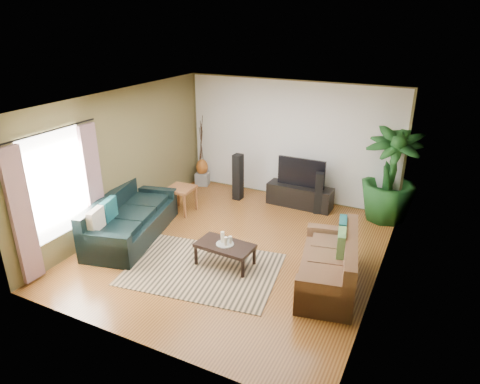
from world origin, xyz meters
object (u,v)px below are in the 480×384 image
Objects in this scene: tv_stand at (300,196)px; pedestal at (202,179)px; television at (301,172)px; vase at (202,167)px; sofa_left at (132,217)px; sofa_right at (328,261)px; side_table at (181,200)px; potted_plant at (390,175)px; speaker_right at (319,193)px; speaker_left at (238,177)px; coffee_table at (225,254)px.

tv_stand is 2.63m from pedestal.
television reaches higher than vase.
sofa_left is 1.25× the size of sofa_right.
side_table is at bearing -74.98° from vase.
speaker_right is at bearing -166.01° from potted_plant.
speaker_left is 1.89m from speaker_right.
sofa_left is 2.35× the size of coffee_table.
side_table is at bearing -168.35° from speaker_right.
television reaches higher than pedestal.
tv_stand is 1.47m from speaker_left.
speaker_left is (-1.42, -0.26, -0.26)m from television.
coffee_table is 0.67× the size of tv_stand.
sofa_left is at bearing -145.06° from potted_plant.
tv_stand is at bearing 11.90° from speaker_left.
sofa_right is at bearing -19.55° from side_table.
sofa_right is 3.20× the size of side_table.
sofa_left is 1.39m from side_table.
speaker_right is at bearing -21.10° from television.
sofa_left reaches higher than coffee_table.
television is at bearing -54.20° from sofa_left.
vase is at bearing 0.00° from pedestal.
speaker_right is 3.11m from vase.
speaker_right is 1.48m from potted_plant.
potted_plant is at bearing 0.00° from vase.
coffee_table is 2.99m from television.
speaker_left is 1.44m from side_table.
vase reaches higher than coffee_table.
vase is at bearing 180.00° from potted_plant.
speaker_left is at bearing 115.34° from coffee_table.
sofa_right is 1.69× the size of speaker_left.
sofa_left is 2.12× the size of speaker_left.
coffee_table is 0.49× the size of potted_plant.
potted_plant is (1.81, 0.18, 0.74)m from tv_stand.
speaker_right is at bearing -172.06° from sofa_right.
coffee_table is at bearing -125.16° from potted_plant.
sofa_left is at bearing -99.11° from side_table.
vase reaches higher than side_table.
sofa_right is 1.26× the size of tv_stand.
potted_plant is at bearing 58.11° from coffee_table.
vase is (-4.00, 2.86, 0.04)m from sofa_right.
vase is at bearing 163.52° from speaker_left.
sofa_right is at bearing -35.56° from vase.
television is 0.99× the size of speaker_left.
speaker_right is (0.47, -0.18, -0.34)m from television.
coffee_table is at bearing -95.51° from tv_stand.
vase is at bearing -9.39° from sofa_left.
speaker_left reaches higher than side_table.
speaker_right is 0.46× the size of potted_plant.
sofa_right is 4.50× the size of vase.
pedestal is 0.56× the size of side_table.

